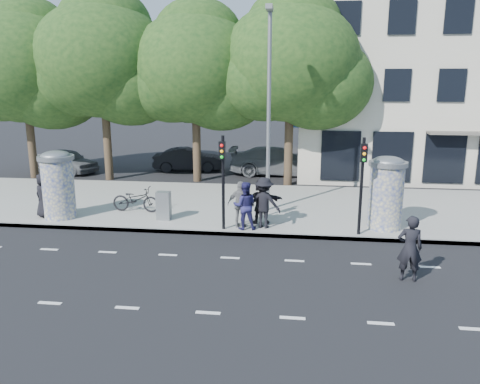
# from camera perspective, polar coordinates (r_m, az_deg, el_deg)

# --- Properties ---
(ground) EXTENTS (120.00, 120.00, 0.00)m
(ground) POSITION_cam_1_polar(r_m,az_deg,el_deg) (13.47, -2.10, -10.18)
(ground) COLOR black
(ground) RESTS_ON ground
(sidewalk) EXTENTS (40.00, 8.00, 0.15)m
(sidewalk) POSITION_cam_1_polar(r_m,az_deg,el_deg) (20.48, 1.27, -1.68)
(sidewalk) COLOR gray
(sidewalk) RESTS_ON ground
(curb) EXTENTS (40.00, 0.10, 0.16)m
(curb) POSITION_cam_1_polar(r_m,az_deg,el_deg) (16.72, -0.14, -5.15)
(curb) COLOR slate
(curb) RESTS_ON ground
(lane_dash_near) EXTENTS (32.00, 0.12, 0.01)m
(lane_dash_near) POSITION_cam_1_polar(r_m,az_deg,el_deg) (11.51, -3.92, -14.48)
(lane_dash_near) COLOR silver
(lane_dash_near) RESTS_ON ground
(lane_dash_far) EXTENTS (32.00, 0.12, 0.01)m
(lane_dash_far) POSITION_cam_1_polar(r_m,az_deg,el_deg) (14.74, -1.22, -8.03)
(lane_dash_far) COLOR silver
(lane_dash_far) RESTS_ON ground
(ad_column_left) EXTENTS (1.36, 1.36, 2.65)m
(ad_column_left) POSITION_cam_1_polar(r_m,az_deg,el_deg) (19.45, -21.30, 1.02)
(ad_column_left) COLOR beige
(ad_column_left) RESTS_ON sidewalk
(ad_column_right) EXTENTS (1.36, 1.36, 2.65)m
(ad_column_right) POSITION_cam_1_polar(r_m,az_deg,el_deg) (17.60, 17.40, 0.12)
(ad_column_right) COLOR beige
(ad_column_right) RESTS_ON sidewalk
(traffic_pole_near) EXTENTS (0.22, 0.31, 3.40)m
(traffic_pole_near) POSITION_cam_1_polar(r_m,az_deg,el_deg) (16.49, -2.10, 2.33)
(traffic_pole_near) COLOR black
(traffic_pole_near) RESTS_ON sidewalk
(traffic_pole_far) EXTENTS (0.22, 0.31, 3.40)m
(traffic_pole_far) POSITION_cam_1_polar(r_m,az_deg,el_deg) (16.43, 14.67, 1.86)
(traffic_pole_far) COLOR black
(traffic_pole_far) RESTS_ON sidewalk
(street_lamp) EXTENTS (0.25, 0.93, 8.00)m
(street_lamp) POSITION_cam_1_polar(r_m,az_deg,el_deg) (18.87, 3.54, 11.53)
(street_lamp) COLOR slate
(street_lamp) RESTS_ON sidewalk
(tree_far_left) EXTENTS (7.20, 7.20, 9.26)m
(tree_far_left) POSITION_cam_1_polar(r_m,az_deg,el_deg) (28.91, -24.87, 13.73)
(tree_far_left) COLOR #38281C
(tree_far_left) RESTS_ON ground
(tree_mid_left) EXTENTS (7.20, 7.20, 9.57)m
(tree_mid_left) POSITION_cam_1_polar(r_m,az_deg,el_deg) (26.86, -16.47, 15.18)
(tree_mid_left) COLOR #38281C
(tree_mid_left) RESTS_ON ground
(tree_near_left) EXTENTS (6.80, 6.80, 8.97)m
(tree_near_left) POSITION_cam_1_polar(r_m,az_deg,el_deg) (25.50, -5.50, 14.79)
(tree_near_left) COLOR #38281C
(tree_near_left) RESTS_ON ground
(tree_center) EXTENTS (7.00, 7.00, 9.30)m
(tree_center) POSITION_cam_1_polar(r_m,az_deg,el_deg) (24.51, 6.18, 15.42)
(tree_center) COLOR #38281C
(tree_center) RESTS_ON ground
(building) EXTENTS (20.30, 15.85, 12.00)m
(building) POSITION_cam_1_polar(r_m,az_deg,el_deg) (33.69, 25.12, 13.13)
(building) COLOR beige
(building) RESTS_ON ground
(ped_a) EXTENTS (1.00, 0.81, 1.76)m
(ped_a) POSITION_cam_1_polar(r_m,az_deg,el_deg) (19.82, -22.79, -0.39)
(ped_a) COLOR black
(ped_a) RESTS_ON sidewalk
(ped_c) EXTENTS (0.93, 0.77, 1.74)m
(ped_c) POSITION_cam_1_polar(r_m,az_deg,el_deg) (16.81, 0.59, -1.68)
(ped_c) COLOR navy
(ped_c) RESTS_ON sidewalk
(ped_d) EXTENTS (1.33, 0.94, 1.86)m
(ped_d) POSITION_cam_1_polar(r_m,az_deg,el_deg) (17.00, 2.97, -1.32)
(ped_d) COLOR black
(ped_d) RESTS_ON sidewalk
(ped_e) EXTENTS (1.08, 0.71, 1.72)m
(ped_e) POSITION_cam_1_polar(r_m,az_deg,el_deg) (17.02, 0.11, -1.53)
(ped_e) COLOR slate
(ped_e) RESTS_ON sidewalk
(ped_f) EXTENTS (1.65, 0.73, 1.73)m
(ped_f) POSITION_cam_1_polar(r_m,az_deg,el_deg) (17.51, 2.61, -1.11)
(ped_f) COLOR black
(ped_f) RESTS_ON sidewalk
(man_road) EXTENTS (0.69, 0.47, 1.86)m
(man_road) POSITION_cam_1_polar(r_m,az_deg,el_deg) (13.67, 19.99, -6.47)
(man_road) COLOR black
(man_road) RESTS_ON ground
(bicycle) EXTENTS (0.78, 2.00, 1.04)m
(bicycle) POSITION_cam_1_polar(r_m,az_deg,el_deg) (19.63, -12.59, -0.88)
(bicycle) COLOR black
(bicycle) RESTS_ON sidewalk
(cabinet_left) EXTENTS (0.53, 0.38, 1.10)m
(cabinet_left) POSITION_cam_1_polar(r_m,az_deg,el_deg) (18.30, -9.29, -1.66)
(cabinet_left) COLOR gray
(cabinet_left) RESTS_ON sidewalk
(cabinet_right) EXTENTS (0.50, 0.37, 1.02)m
(cabinet_right) POSITION_cam_1_polar(r_m,az_deg,el_deg) (17.81, 16.28, -2.58)
(cabinet_right) COLOR slate
(cabinet_right) RESTS_ON sidewalk
(car_left) EXTENTS (3.20, 4.53, 1.43)m
(car_left) POSITION_cam_1_polar(r_m,az_deg,el_deg) (30.21, -20.35, 3.59)
(car_left) COLOR #515458
(car_left) RESTS_ON ground
(car_mid) EXTENTS (2.10, 4.42, 1.40)m
(car_mid) POSITION_cam_1_polar(r_m,az_deg,el_deg) (29.09, -6.30, 3.97)
(car_mid) COLOR black
(car_mid) RESTS_ON ground
(car_right) EXTENTS (2.42, 5.66, 1.63)m
(car_right) POSITION_cam_1_polar(r_m,az_deg,el_deg) (27.67, 4.59, 3.77)
(car_right) COLOR slate
(car_right) RESTS_ON ground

